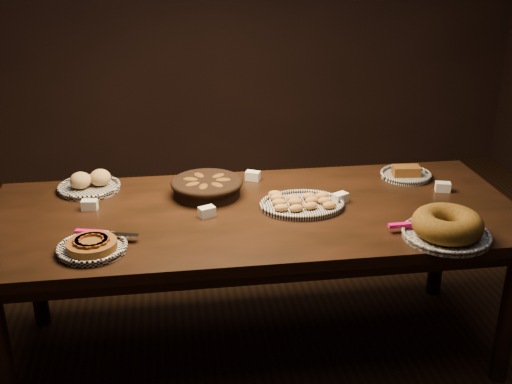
{
  "coord_description": "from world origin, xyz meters",
  "views": [
    {
      "loc": [
        -0.37,
        -2.61,
        1.94
      ],
      "look_at": [
        0.01,
        0.05,
        0.82
      ],
      "focal_mm": 45.0,
      "sensor_mm": 36.0,
      "label": 1
    }
  ],
  "objects": [
    {
      "name": "bundt_cake_plate",
      "position": [
        0.74,
        -0.38,
        0.8
      ],
      "size": [
        0.4,
        0.36,
        0.11
      ],
      "rotation": [
        0.0,
        0.0,
        -0.22
      ],
      "color": "black",
      "rests_on": "buffet_table"
    },
    {
      "name": "apple_tart_plate",
      "position": [
        -0.69,
        -0.29,
        0.77
      ],
      "size": [
        0.32,
        0.28,
        0.05
      ],
      "rotation": [
        0.0,
        0.0,
        -0.08
      ],
      "color": "white",
      "rests_on": "buffet_table"
    },
    {
      "name": "ground",
      "position": [
        0.0,
        0.0,
        0.0
      ],
      "size": [
        5.0,
        5.0,
        0.0
      ],
      "primitive_type": "plane",
      "color": "black",
      "rests_on": "ground"
    },
    {
      "name": "tent_cards",
      "position": [
        0.08,
        0.12,
        0.77
      ],
      "size": [
        1.75,
        0.48,
        0.04
      ],
      "color": "white",
      "rests_on": "buffet_table"
    },
    {
      "name": "loaf_plate",
      "position": [
        0.82,
        0.3,
        0.77
      ],
      "size": [
        0.26,
        0.26,
        0.06
      ],
      "rotation": [
        0.0,
        0.0,
        -0.1
      ],
      "color": "black",
      "rests_on": "buffet_table"
    },
    {
      "name": "croissant_basket",
      "position": [
        -0.2,
        0.21,
        0.8
      ],
      "size": [
        0.42,
        0.42,
        0.09
      ],
      "rotation": [
        0.0,
        0.0,
        0.43
      ],
      "color": "black",
      "rests_on": "buffet_table"
    },
    {
      "name": "madeleine_platter",
      "position": [
        0.21,
        0.01,
        0.77
      ],
      "size": [
        0.38,
        0.31,
        0.04
      ],
      "rotation": [
        0.0,
        0.0,
        -0.03
      ],
      "color": "black",
      "rests_on": "buffet_table"
    },
    {
      "name": "bread_roll_plate",
      "position": [
        -0.76,
        0.36,
        0.78
      ],
      "size": [
        0.3,
        0.3,
        0.09
      ],
      "rotation": [
        0.0,
        0.0,
        0.25
      ],
      "color": "white",
      "rests_on": "buffet_table"
    },
    {
      "name": "buffet_table",
      "position": [
        0.0,
        0.0,
        0.68
      ],
      "size": [
        2.4,
        1.0,
        0.75
      ],
      "color": "black",
      "rests_on": "ground"
    }
  ]
}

